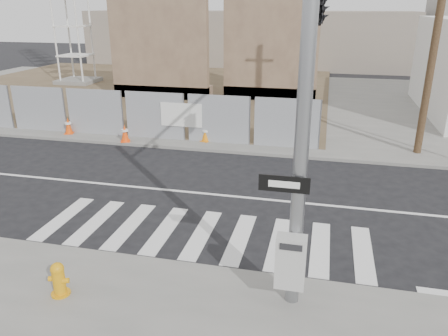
% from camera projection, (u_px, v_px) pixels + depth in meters
% --- Properties ---
extents(ground, '(100.00, 100.00, 0.00)m').
position_uv_depth(ground, '(224.00, 196.00, 13.54)').
color(ground, black).
rests_on(ground, ground).
extents(sidewalk_far, '(50.00, 20.00, 0.12)m').
position_uv_depth(sidewalk_far, '(277.00, 102.00, 26.27)').
color(sidewalk_far, slate).
rests_on(sidewalk_far, ground).
extents(signal_pole, '(0.96, 5.87, 7.00)m').
position_uv_depth(signal_pole, '(314.00, 43.00, 9.46)').
color(signal_pole, gray).
rests_on(signal_pole, sidewalk_near).
extents(chain_link_fence, '(24.60, 0.04, 2.00)m').
position_uv_depth(chain_link_fence, '(35.00, 109.00, 19.84)').
color(chain_link_fence, gray).
rests_on(chain_link_fence, sidewalk_far).
extents(concrete_wall_left, '(6.00, 1.30, 8.00)m').
position_uv_depth(concrete_wall_left, '(159.00, 44.00, 25.77)').
color(concrete_wall_left, brown).
rests_on(concrete_wall_left, sidewalk_far).
extents(concrete_wall_right, '(5.50, 1.30, 8.00)m').
position_uv_depth(concrete_wall_right, '(271.00, 45.00, 25.29)').
color(concrete_wall_right, brown).
rests_on(concrete_wall_right, sidewalk_far).
extents(utility_pole_right, '(1.60, 0.28, 10.00)m').
position_uv_depth(utility_pole_right, '(439.00, 15.00, 15.33)').
color(utility_pole_right, '#4E3A24').
rests_on(utility_pole_right, sidewalk_far).
extents(fire_hydrant, '(0.48, 0.48, 0.72)m').
position_uv_depth(fire_hydrant, '(59.00, 279.00, 8.62)').
color(fire_hydrant, orange).
rests_on(fire_hydrant, sidewalk_near).
extents(traffic_cone_b, '(0.49, 0.49, 0.74)m').
position_uv_depth(traffic_cone_b, '(68.00, 126.00, 19.48)').
color(traffic_cone_b, '#E6480C').
rests_on(traffic_cone_b, sidewalk_far).
extents(traffic_cone_c, '(0.51, 0.51, 0.75)m').
position_uv_depth(traffic_cone_c, '(125.00, 133.00, 18.34)').
color(traffic_cone_c, '#FF490D').
rests_on(traffic_cone_c, sidewalk_far).
extents(traffic_cone_d, '(0.45, 0.45, 0.70)m').
position_uv_depth(traffic_cone_d, '(205.00, 133.00, 18.39)').
color(traffic_cone_d, orange).
rests_on(traffic_cone_d, sidewalk_far).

